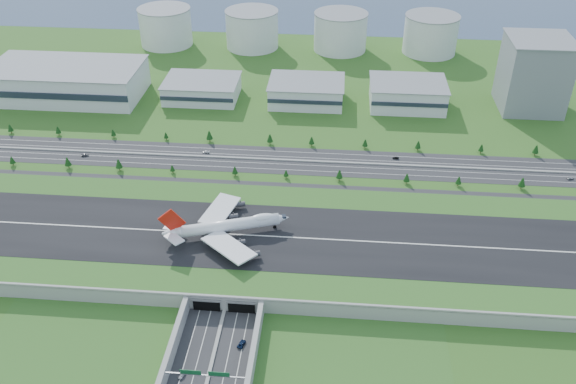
# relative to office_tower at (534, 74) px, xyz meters

# --- Properties ---
(ground) EXTENTS (1200.00, 1200.00, 0.00)m
(ground) POSITION_rel_office_tower_xyz_m (-200.00, -195.00, -27.50)
(ground) COLOR #25591B
(ground) RESTS_ON ground
(airfield_deck) EXTENTS (520.00, 100.00, 9.20)m
(airfield_deck) POSITION_rel_office_tower_xyz_m (-200.00, -195.09, -23.38)
(airfield_deck) COLOR gray
(airfield_deck) RESTS_ON ground
(sign_gantry_near) EXTENTS (38.70, 0.70, 9.80)m
(sign_gantry_near) POSITION_rel_office_tower_xyz_m (-200.00, -290.04, -20.55)
(sign_gantry_near) COLOR gray
(sign_gantry_near) RESTS_ON ground
(north_expressway) EXTENTS (560.00, 36.00, 0.12)m
(north_expressway) POSITION_rel_office_tower_xyz_m (-200.00, -100.00, -27.44)
(north_expressway) COLOR #28282B
(north_expressway) RESTS_ON ground
(tree_row) EXTENTS (503.42, 48.66, 8.37)m
(tree_row) POSITION_rel_office_tower_xyz_m (-187.52, -100.22, -22.82)
(tree_row) COLOR #3D2819
(tree_row) RESTS_ON ground
(hangar_west) EXTENTS (120.00, 60.00, 25.00)m
(hangar_west) POSITION_rel_office_tower_xyz_m (-370.00, -10.00, -15.00)
(hangar_west) COLOR silver
(hangar_west) RESTS_ON ground
(hangar_mid_a) EXTENTS (58.00, 42.00, 15.00)m
(hangar_mid_a) POSITION_rel_office_tower_xyz_m (-260.00, -5.00, -20.00)
(hangar_mid_a) COLOR silver
(hangar_mid_a) RESTS_ON ground
(hangar_mid_b) EXTENTS (58.00, 42.00, 17.00)m
(hangar_mid_b) POSITION_rel_office_tower_xyz_m (-175.00, -5.00, -19.00)
(hangar_mid_b) COLOR silver
(hangar_mid_b) RESTS_ON ground
(hangar_mid_c) EXTENTS (58.00, 42.00, 19.00)m
(hangar_mid_c) POSITION_rel_office_tower_xyz_m (-95.00, -5.00, -18.00)
(hangar_mid_c) COLOR silver
(hangar_mid_c) RESTS_ON ground
(office_tower) EXTENTS (46.00, 46.00, 55.00)m
(office_tower) POSITION_rel_office_tower_xyz_m (0.00, 0.00, 0.00)
(office_tower) COLOR gray
(office_tower) RESTS_ON ground
(fuel_tank_a) EXTENTS (50.00, 50.00, 35.00)m
(fuel_tank_a) POSITION_rel_office_tower_xyz_m (-320.00, 115.00, -10.00)
(fuel_tank_a) COLOR silver
(fuel_tank_a) RESTS_ON ground
(fuel_tank_b) EXTENTS (50.00, 50.00, 35.00)m
(fuel_tank_b) POSITION_rel_office_tower_xyz_m (-235.00, 115.00, -10.00)
(fuel_tank_b) COLOR silver
(fuel_tank_b) RESTS_ON ground
(fuel_tank_c) EXTENTS (50.00, 50.00, 35.00)m
(fuel_tank_c) POSITION_rel_office_tower_xyz_m (-150.00, 115.00, -10.00)
(fuel_tank_c) COLOR silver
(fuel_tank_c) RESTS_ON ground
(fuel_tank_d) EXTENTS (50.00, 50.00, 35.00)m
(fuel_tank_d) POSITION_rel_office_tower_xyz_m (-65.00, 115.00, -10.00)
(fuel_tank_d) COLOR silver
(fuel_tank_d) RESTS_ON ground
(boeing_747) EXTENTS (68.08, 63.34, 21.77)m
(boeing_747) POSITION_rel_office_tower_xyz_m (-206.64, -195.33, -13.33)
(boeing_747) COLOR white
(boeing_747) RESTS_ON airfield_deck
(car_0) EXTENTS (3.09, 4.90, 1.56)m
(car_0) POSITION_rel_office_tower_xyz_m (-211.38, -285.62, -26.60)
(car_0) COLOR silver
(car_0) RESTS_ON ground
(car_2) EXTENTS (3.99, 5.98, 1.53)m
(car_2) POSITION_rel_office_tower_xyz_m (-188.47, -265.91, -26.62)
(car_2) COLOR #0B1937
(car_2) RESTS_ON ground
(car_4) EXTENTS (5.33, 3.23, 1.70)m
(car_4) POSITION_rel_office_tower_xyz_m (-321.50, -106.05, -26.53)
(car_4) COLOR #515155
(car_4) RESTS_ON ground
(car_5) EXTENTS (4.20, 1.51, 1.38)m
(car_5) POSITION_rel_office_tower_xyz_m (-108.49, -91.39, -26.69)
(car_5) COLOR black
(car_5) RESTS_ON ground
(car_6) EXTENTS (5.19, 3.55, 1.32)m
(car_6) POSITION_rel_office_tower_xyz_m (2.71, -107.83, -26.72)
(car_6) COLOR #9F9FA3
(car_6) RESTS_ON ground
(car_7) EXTENTS (5.14, 2.28, 1.46)m
(car_7) POSITION_rel_office_tower_xyz_m (-239.38, -94.43, -26.65)
(car_7) COLOR silver
(car_7) RESTS_ON ground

